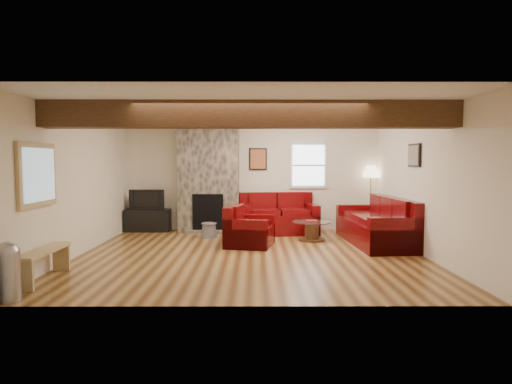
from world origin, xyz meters
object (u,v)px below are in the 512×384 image
floor_lamp (371,175)px  armchair_red (250,226)px  loveseat (278,213)px  tv_cabinet (148,220)px  coffee_table (312,231)px  sofa_three (375,221)px  television (148,199)px

floor_lamp → armchair_red: bearing=-147.7°
loveseat → tv_cabinet: (-3.06, 0.30, -0.20)m
coffee_table → tv_cabinet: tv_cabinet is taller
loveseat → armchair_red: (-0.64, -1.47, -0.07)m
loveseat → coffee_table: 1.14m
sofa_three → floor_lamp: 1.81m
floor_lamp → sofa_three: bearing=-101.6°
sofa_three → armchair_red: bearing=-88.1°
sofa_three → coffee_table: (-1.22, 0.33, -0.26)m
armchair_red → television: bearing=65.6°
sofa_three → loveseat: (-1.87, 1.24, -0.00)m
sofa_three → tv_cabinet: (-4.93, 1.54, -0.20)m
armchair_red → coffee_table: (1.28, 0.56, -0.19)m
loveseat → tv_cabinet: loveseat is taller
tv_cabinet → television: size_ratio=1.28×
tv_cabinet → armchair_red: bearing=-36.1°
sofa_three → tv_cabinet: sofa_three is taller
television → coffee_table: bearing=-18.1°
armchair_red → floor_lamp: floor_lamp is taller
sofa_three → loveseat: bearing=-126.9°
armchair_red → floor_lamp: (2.82, 1.79, 0.93)m
coffee_table → television: size_ratio=0.99×
armchair_red → floor_lamp: bearing=-46.0°
armchair_red → coffee_table: bearing=-54.8°
loveseat → coffee_table: loveseat is taller
armchair_red → television: television is taller
sofa_three → coffee_table: bearing=-108.5°
tv_cabinet → floor_lamp: bearing=0.2°
loveseat → television: 3.09m
armchair_red → coffee_table: armchair_red is taller
sofa_three → coffee_table: size_ratio=2.94×
tv_cabinet → television: 0.49m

